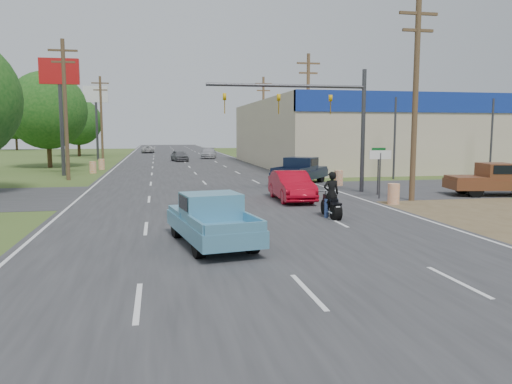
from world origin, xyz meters
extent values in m
plane|color=#394C1E|center=(0.00, 0.00, 0.00)|extent=(200.00, 200.00, 0.00)
cube|color=#2D2D30|center=(0.00, 40.00, 0.01)|extent=(15.00, 180.00, 0.02)
cube|color=#2D2D30|center=(0.00, 18.00, 0.01)|extent=(120.00, 10.00, 0.02)
cube|color=brown|center=(11.00, 10.00, 0.01)|extent=(8.00, 18.00, 0.01)
cube|color=#B7A88C|center=(32.00, 40.00, 3.30)|extent=(50.00, 28.00, 6.60)
cylinder|color=#4C3823|center=(9.50, 13.00, 5.00)|extent=(0.28, 0.28, 10.00)
cube|color=#4C3823|center=(9.50, 13.00, 9.20)|extent=(2.00, 0.14, 0.14)
cube|color=#4C3823|center=(9.50, 13.00, 8.40)|extent=(1.60, 0.14, 0.14)
cylinder|color=#4C3823|center=(9.50, 31.00, 5.00)|extent=(0.28, 0.28, 10.00)
cube|color=#4C3823|center=(9.50, 31.00, 9.20)|extent=(2.00, 0.14, 0.14)
cube|color=#4C3823|center=(9.50, 31.00, 8.40)|extent=(1.60, 0.14, 0.14)
cylinder|color=#4C3823|center=(9.50, 49.00, 5.00)|extent=(0.28, 0.28, 10.00)
cube|color=#4C3823|center=(9.50, 49.00, 9.20)|extent=(2.00, 0.14, 0.14)
cube|color=#4C3823|center=(9.50, 49.00, 8.40)|extent=(1.60, 0.14, 0.14)
cylinder|color=#4C3823|center=(-9.50, 28.00, 5.00)|extent=(0.28, 0.28, 10.00)
cube|color=#4C3823|center=(-9.50, 28.00, 9.20)|extent=(2.00, 0.14, 0.14)
cube|color=#4C3823|center=(-9.50, 28.00, 8.40)|extent=(1.60, 0.14, 0.14)
cylinder|color=#4C3823|center=(-9.50, 52.00, 5.00)|extent=(0.28, 0.28, 10.00)
cube|color=#4C3823|center=(-9.50, 52.00, 9.20)|extent=(2.00, 0.14, 0.14)
cube|color=#4C3823|center=(-9.50, 52.00, 8.40)|extent=(1.60, 0.14, 0.14)
cylinder|color=#422D19|center=(-13.50, 42.00, 1.62)|extent=(0.44, 0.44, 3.24)
sphere|color=#144513|center=(-13.50, 42.00, 5.58)|extent=(7.56, 7.56, 7.56)
cylinder|color=#422D19|center=(-14.20, 66.00, 1.44)|extent=(0.44, 0.44, 2.88)
sphere|color=#144513|center=(-14.20, 66.00, 4.96)|extent=(6.72, 6.72, 6.72)
cylinder|color=#422D19|center=(55.00, 70.00, 1.80)|extent=(0.44, 0.44, 3.60)
sphere|color=#144513|center=(55.00, 70.00, 6.20)|extent=(8.40, 8.40, 8.40)
cylinder|color=#422D19|center=(30.00, 95.00, 1.71)|extent=(0.44, 0.44, 3.42)
sphere|color=#144513|center=(30.00, 95.00, 5.89)|extent=(7.98, 7.98, 7.98)
cylinder|color=#422D19|center=(-30.00, 95.00, 1.89)|extent=(0.44, 0.44, 3.78)
sphere|color=#144513|center=(-30.00, 95.00, 6.51)|extent=(8.82, 8.82, 8.82)
cylinder|color=orange|center=(8.00, 12.00, 0.50)|extent=(0.56, 0.56, 1.00)
cylinder|color=orange|center=(8.40, 20.50, 0.50)|extent=(0.56, 0.56, 1.00)
cylinder|color=orange|center=(-8.50, 34.00, 0.50)|extent=(0.56, 0.56, 1.00)
cylinder|color=orange|center=(-8.20, 38.00, 0.50)|extent=(0.56, 0.56, 1.00)
cylinder|color=#3F3F44|center=(-10.50, 32.00, 4.50)|extent=(0.30, 0.30, 9.00)
cube|color=#B21414|center=(-10.50, 32.00, 8.20)|extent=(3.00, 0.35, 2.00)
cylinder|color=#3F3F44|center=(-10.50, 56.00, 4.50)|extent=(0.30, 0.30, 9.00)
cube|color=white|center=(-10.50, 56.00, 8.20)|extent=(3.00, 0.35, 2.00)
cylinder|color=#3F3F44|center=(8.20, 14.00, 1.20)|extent=(0.08, 0.08, 2.40)
cube|color=white|center=(8.20, 14.00, 2.30)|extent=(1.20, 0.05, 0.45)
cylinder|color=#3F3F44|center=(8.80, 15.50, 1.20)|extent=(0.08, 0.08, 2.40)
cube|color=#0C591E|center=(8.80, 15.50, 2.50)|extent=(0.80, 0.04, 0.22)
cylinder|color=#3F3F44|center=(8.50, 17.00, 3.50)|extent=(0.24, 0.24, 7.00)
cylinder|color=#3F3F44|center=(4.00, 17.00, 6.00)|extent=(9.00, 0.18, 0.18)
imported|color=gold|center=(6.50, 17.00, 5.55)|extent=(0.18, 0.40, 1.10)
imported|color=gold|center=(3.50, 17.00, 5.55)|extent=(0.18, 0.40, 1.10)
imported|color=gold|center=(0.50, 17.00, 5.55)|extent=(0.18, 0.40, 1.10)
imported|color=#AA071A|center=(3.50, 14.17, 0.74)|extent=(1.69, 4.56, 1.49)
cylinder|color=black|center=(3.71, 8.32, 0.32)|extent=(0.32, 0.65, 0.65)
cylinder|color=black|center=(3.73, 9.74, 0.32)|extent=(0.12, 0.65, 0.65)
cube|color=black|center=(3.72, 9.05, 0.61)|extent=(0.22, 1.18, 0.29)
cube|color=black|center=(3.72, 9.30, 0.81)|extent=(0.26, 0.54, 0.22)
cube|color=black|center=(3.72, 8.76, 0.77)|extent=(0.30, 0.54, 0.10)
cylinder|color=white|center=(3.72, 9.59, 1.03)|extent=(0.64, 0.05, 0.05)
cube|color=white|center=(3.71, 8.10, 0.54)|extent=(0.18, 0.02, 0.12)
imported|color=black|center=(3.72, 8.91, 0.90)|extent=(0.66, 0.43, 1.79)
cylinder|color=black|center=(-2.55, 6.27, 0.37)|extent=(0.40, 0.78, 0.74)
cylinder|color=black|center=(-1.02, 6.53, 0.37)|extent=(0.40, 0.78, 0.74)
cylinder|color=black|center=(-2.07, 3.42, 0.37)|extent=(0.40, 0.78, 0.74)
cylinder|color=black|center=(-0.54, 3.68, 0.37)|extent=(0.40, 0.78, 0.74)
cube|color=#5597B8|center=(-1.55, 4.97, 0.57)|extent=(2.62, 5.06, 0.48)
cube|color=#5597B8|center=(-1.78, 6.40, 0.88)|extent=(2.04, 2.10, 0.17)
cube|color=#5597B8|center=(-1.56, 5.07, 1.21)|extent=(1.92, 1.71, 0.79)
cube|color=black|center=(-1.56, 5.07, 1.34)|extent=(1.91, 1.43, 0.42)
cube|color=#5597B8|center=(-1.16, 2.64, 0.95)|extent=(1.69, 0.35, 0.28)
cylinder|color=black|center=(6.56, 23.80, 0.42)|extent=(0.76, 0.85, 0.83)
cylinder|color=black|center=(7.93, 22.72, 0.42)|extent=(0.76, 0.85, 0.83)
cylinder|color=black|center=(4.56, 21.25, 0.42)|extent=(0.76, 0.85, 0.83)
cylinder|color=black|center=(5.93, 20.17, 0.42)|extent=(0.76, 0.85, 0.83)
cube|color=black|center=(6.25, 21.98, 0.64)|extent=(4.96, 5.53, 0.54)
cube|color=black|center=(7.24, 23.26, 0.99)|extent=(2.82, 2.83, 0.19)
cube|color=black|center=(6.31, 22.07, 1.35)|extent=(2.50, 2.45, 0.88)
cube|color=black|center=(6.31, 22.07, 1.50)|extent=(2.33, 2.22, 0.47)
cube|color=black|center=(4.62, 19.90, 1.06)|extent=(1.56, 1.24, 0.31)
cylinder|color=black|center=(13.42, 13.44, 0.41)|extent=(0.87, 0.45, 0.82)
cylinder|color=black|center=(13.74, 15.14, 0.41)|extent=(0.87, 0.45, 0.82)
cube|color=brown|center=(15.16, 14.00, 0.64)|extent=(5.63, 3.00, 0.53)
cube|color=brown|center=(13.58, 14.29, 0.98)|extent=(2.35, 2.29, 0.19)
cube|color=brown|center=(15.05, 14.02, 1.34)|extent=(1.92, 2.15, 0.87)
cube|color=black|center=(15.05, 14.02, 1.49)|extent=(1.61, 2.14, 0.46)
imported|color=slate|center=(-0.50, 50.15, 0.67)|extent=(2.23, 4.15, 1.34)
imported|color=#B5B5BA|center=(3.63, 56.37, 0.69)|extent=(2.67, 5.03, 1.39)
imported|color=#B8B8B8|center=(-4.63, 75.58, 0.60)|extent=(2.30, 4.45, 1.20)
camera|label=1|loc=(-3.15, -10.07, 3.45)|focal=35.00mm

